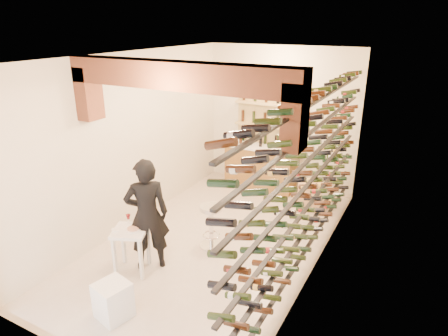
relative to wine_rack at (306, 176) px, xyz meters
name	(u,v)px	position (x,y,z in m)	size (l,w,h in m)	color
ground	(216,242)	(-1.53, 0.00, -1.55)	(6.00, 6.00, 0.00)	beige
room_shell	(207,121)	(-1.53, -0.26, 0.70)	(3.52, 6.02, 3.21)	beige
wine_rack	(306,176)	(0.00, 0.00, 0.00)	(0.32, 5.70, 2.56)	black
back_counter	(261,166)	(-1.83, 2.65, -1.02)	(1.70, 0.62, 1.29)	olive
back_shelving	(266,137)	(-1.83, 2.89, -0.38)	(1.40, 0.31, 2.73)	tan
tasting_table	(131,237)	(-2.25, -1.36, -0.95)	(0.66, 0.66, 0.88)	white
white_stool	(113,300)	(-1.79, -2.28, -1.30)	(0.40, 0.40, 0.50)	white
person	(147,215)	(-2.10, -1.13, -0.64)	(0.66, 0.43, 1.81)	black
chrome_barstool	(211,223)	(-1.53, -0.17, -1.10)	(0.40, 0.40, 0.78)	silver
crate_lower	(309,202)	(-0.48, 2.05, -1.39)	(0.52, 0.36, 0.31)	tan
crate_upper	(310,189)	(-0.48, 2.05, -1.10)	(0.47, 0.33, 0.28)	tan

